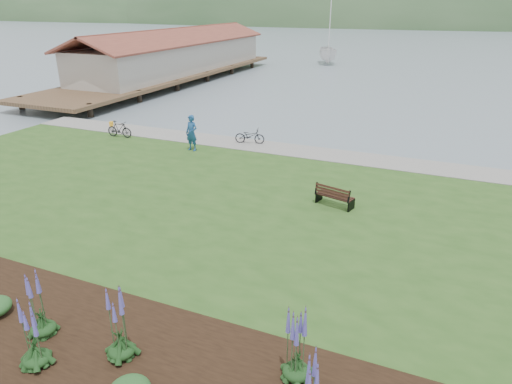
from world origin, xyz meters
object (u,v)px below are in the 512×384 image
park_bench (334,196)px  person (191,130)px  sailboat (328,64)px  bicycle_a (250,136)px

park_bench → person: size_ratio=0.70×
park_bench → sailboat: bearing=119.8°
bicycle_a → park_bench: bearing=-148.7°
person → bicycle_a: bearing=53.1°
park_bench → sailboat: size_ratio=0.06×
person → bicycle_a: size_ratio=1.34×
person → sailboat: size_ratio=0.09×
park_bench → bicycle_a: size_ratio=0.94×
park_bench → bicycle_a: (-6.63, 6.70, -0.02)m
park_bench → bicycle_a: park_bench is taller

